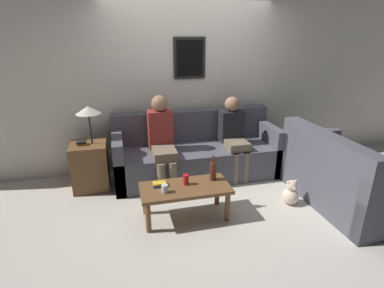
% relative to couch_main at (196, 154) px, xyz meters
% --- Properties ---
extents(ground_plane, '(16.00, 16.00, 0.00)m').
position_rel_couch_main_xyz_m(ground_plane, '(0.00, -0.52, -0.33)').
color(ground_plane, beige).
extents(wall_back, '(9.00, 0.08, 2.60)m').
position_rel_couch_main_xyz_m(wall_back, '(0.00, 0.46, 0.97)').
color(wall_back, silver).
rests_on(wall_back, ground_plane).
extents(couch_main, '(2.42, 0.86, 0.94)m').
position_rel_couch_main_xyz_m(couch_main, '(0.00, 0.00, 0.00)').
color(couch_main, '#4C4C56').
rests_on(couch_main, ground_plane).
extents(couch_side, '(0.86, 1.61, 0.94)m').
position_rel_couch_main_xyz_m(couch_side, '(1.54, -1.24, 0.00)').
color(couch_side, '#4C4C56').
rests_on(couch_side, ground_plane).
extents(coffee_table, '(1.03, 0.49, 0.40)m').
position_rel_couch_main_xyz_m(coffee_table, '(-0.42, -1.09, 0.01)').
color(coffee_table, brown).
rests_on(coffee_table, ground_plane).
extents(side_table_with_lamp, '(0.47, 0.47, 1.16)m').
position_rel_couch_main_xyz_m(side_table_with_lamp, '(-1.52, -0.05, 0.05)').
color(side_table_with_lamp, brown).
rests_on(side_table_with_lamp, ground_plane).
extents(wine_bottle, '(0.08, 0.08, 0.31)m').
position_rel_couch_main_xyz_m(wine_bottle, '(-0.06, -1.00, 0.19)').
color(wine_bottle, '#562319').
rests_on(wine_bottle, coffee_table).
extents(drinking_glass, '(0.07, 0.07, 0.09)m').
position_rel_couch_main_xyz_m(drinking_glass, '(-0.67, -1.16, 0.12)').
color(drinking_glass, silver).
rests_on(drinking_glass, coffee_table).
extents(book_stack, '(0.15, 0.10, 0.05)m').
position_rel_couch_main_xyz_m(book_stack, '(-0.70, -1.00, 0.09)').
color(book_stack, navy).
rests_on(book_stack, coffee_table).
extents(soda_can, '(0.07, 0.07, 0.12)m').
position_rel_couch_main_xyz_m(soda_can, '(-0.40, -1.04, 0.13)').
color(soda_can, red).
rests_on(soda_can, coffee_table).
extents(person_left, '(0.34, 0.66, 1.26)m').
position_rel_couch_main_xyz_m(person_left, '(-0.54, -0.16, 0.36)').
color(person_left, '#756651').
rests_on(person_left, ground_plane).
extents(person_right, '(0.34, 0.58, 1.18)m').
position_rel_couch_main_xyz_m(person_right, '(0.53, -0.14, 0.33)').
color(person_right, '#756651').
rests_on(person_right, ground_plane).
extents(teddy_bear, '(0.21, 0.21, 0.33)m').
position_rel_couch_main_xyz_m(teddy_bear, '(0.94, -1.13, -0.19)').
color(teddy_bear, beige).
rests_on(teddy_bear, ground_plane).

